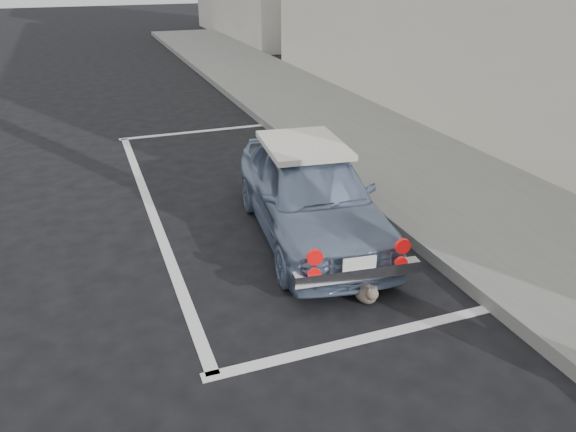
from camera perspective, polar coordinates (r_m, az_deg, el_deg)
name	(u,v)px	position (r m, az deg, el deg)	size (l,w,h in m)	color
ground	(294,319)	(5.37, 0.63, -10.47)	(80.00, 80.00, 0.00)	black
sidewalk	(453,191)	(8.32, 16.43, 2.40)	(2.80, 40.00, 0.15)	slate
pline_rear	(366,338)	(5.18, 7.96, -12.20)	(3.00, 0.12, 0.01)	silver
pline_front	(198,132)	(11.23, -9.12, 8.47)	(3.00, 0.12, 0.01)	silver
pline_side	(151,211)	(7.76, -13.71, 0.54)	(0.12, 7.00, 0.01)	silver
retro_coupe	(311,193)	(6.66, 2.30, 2.38)	(1.67, 3.40, 1.11)	#7285A5
cat	(366,292)	(5.62, 7.93, -7.62)	(0.21, 0.47, 0.25)	#685D4F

